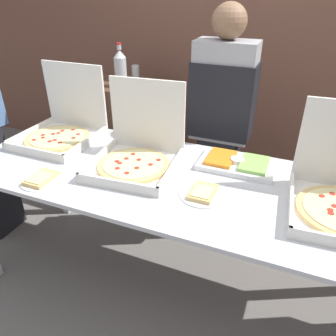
# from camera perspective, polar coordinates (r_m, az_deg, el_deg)

# --- Properties ---
(ground_plane) EXTENTS (16.00, 16.00, 0.00)m
(ground_plane) POSITION_cam_1_polar(r_m,az_deg,el_deg) (2.37, 0.00, -19.29)
(ground_plane) COLOR slate
(brick_wall_behind) EXTENTS (10.00, 0.06, 2.80)m
(brick_wall_behind) POSITION_cam_1_polar(r_m,az_deg,el_deg) (3.21, 12.62, 22.15)
(brick_wall_behind) COLOR brown
(brick_wall_behind) RESTS_ON ground_plane
(buffet_table) EXTENTS (2.37, 0.89, 0.85)m
(buffet_table) POSITION_cam_1_polar(r_m,az_deg,el_deg) (1.86, 0.00, -3.76)
(buffet_table) COLOR silver
(buffet_table) RESTS_ON ground_plane
(pizza_box_near_left) EXTENTS (0.50, 0.52, 0.46)m
(pizza_box_near_left) POSITION_cam_1_polar(r_m,az_deg,el_deg) (1.90, -5.38, 2.75)
(pizza_box_near_left) COLOR silver
(pizza_box_near_left) RESTS_ON buffet_table
(pizza_box_far_left) EXTENTS (0.48, 0.49, 0.47)m
(pizza_box_far_left) POSITION_cam_1_polar(r_m,az_deg,el_deg) (2.33, -17.97, 6.76)
(pizza_box_far_left) COLOR silver
(pizza_box_far_left) RESTS_ON buffet_table
(paper_plate_front_right) EXTENTS (0.24, 0.24, 0.03)m
(paper_plate_front_right) POSITION_cam_1_polar(r_m,az_deg,el_deg) (1.66, 6.11, -4.33)
(paper_plate_front_right) COLOR white
(paper_plate_front_right) RESTS_ON buffet_table
(paper_plate_front_center) EXTENTS (0.23, 0.23, 0.03)m
(paper_plate_front_center) POSITION_cam_1_polar(r_m,az_deg,el_deg) (1.89, -21.17, -1.81)
(paper_plate_front_center) COLOR white
(paper_plate_front_center) RESTS_ON buffet_table
(veggie_tray) EXTENTS (0.43, 0.27, 0.05)m
(veggie_tray) POSITION_cam_1_polar(r_m,az_deg,el_deg) (1.94, 11.92, 0.82)
(veggie_tray) COLOR white
(veggie_tray) RESTS_ON buffet_table
(sideboard_podium) EXTENTS (0.72, 0.53, 1.03)m
(sideboard_podium) POSITION_cam_1_polar(r_m,az_deg,el_deg) (3.09, -7.32, 5.19)
(sideboard_podium) COLOR #4C3323
(sideboard_podium) RESTS_ON ground_plane
(soda_bottle) EXTENTS (0.10, 0.10, 0.34)m
(soda_bottle) POSITION_cam_1_polar(r_m,az_deg,el_deg) (2.80, -8.30, 16.88)
(soda_bottle) COLOR #B7BCC1
(soda_bottle) RESTS_ON sideboard_podium
(soda_can_silver) EXTENTS (0.07, 0.07, 0.12)m
(soda_can_silver) POSITION_cam_1_polar(r_m,az_deg,el_deg) (3.00, -5.68, 16.22)
(soda_can_silver) COLOR silver
(soda_can_silver) RESTS_ON sideboard_podium
(soda_can_colored) EXTENTS (0.07, 0.07, 0.12)m
(soda_can_colored) POSITION_cam_1_polar(r_m,az_deg,el_deg) (2.89, -14.01, 14.99)
(soda_can_colored) COLOR gold
(soda_can_colored) RESTS_ON sideboard_podium
(person_server_vest) EXTENTS (0.42, 0.24, 1.69)m
(person_server_vest) POSITION_cam_1_polar(r_m,az_deg,el_deg) (2.35, 9.23, 8.48)
(person_server_vest) COLOR black
(person_server_vest) RESTS_ON ground_plane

